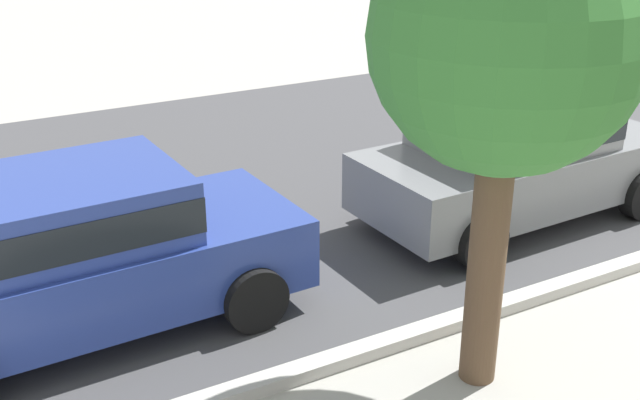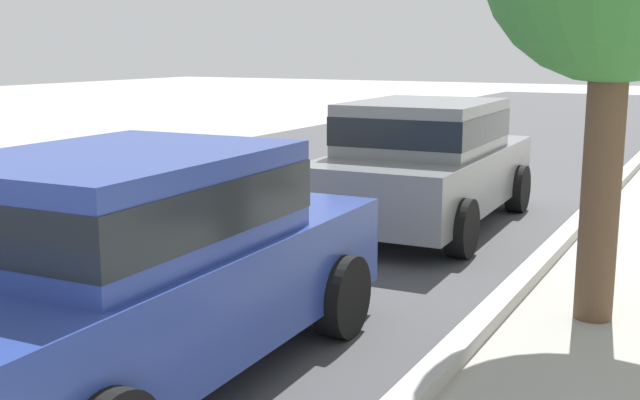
# 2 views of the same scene
# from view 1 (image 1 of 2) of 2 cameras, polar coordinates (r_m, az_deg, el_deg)

# --- Properties ---
(street_surface) EXTENTS (60.00, 9.00, 0.01)m
(street_surface) POSITION_cam_1_polar(r_m,az_deg,el_deg) (13.04, 9.54, 4.42)
(street_surface) COLOR #424244
(street_surface) RESTS_ON ground
(street_tree_near_bench) EXTENTS (2.07, 2.07, 3.98)m
(street_tree_near_bench) POSITION_cam_1_polar(r_m,az_deg,el_deg) (5.94, 13.51, 11.16)
(street_tree_near_bench) COLOR brown
(street_tree_near_bench) RESTS_ON ground
(parked_car_blue) EXTENTS (4.15, 2.02, 1.56)m
(parked_car_blue) POSITION_cam_1_polar(r_m,az_deg,el_deg) (7.54, -17.37, -3.43)
(parked_car_blue) COLOR navy
(parked_car_blue) RESTS_ON ground
(parked_car_grey) EXTENTS (4.15, 2.02, 1.56)m
(parked_car_grey) POSITION_cam_1_polar(r_m,az_deg,el_deg) (9.91, 14.11, 3.23)
(parked_car_grey) COLOR slate
(parked_car_grey) RESTS_ON ground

